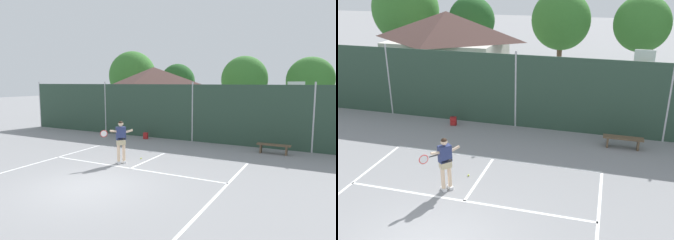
{
  "view_description": "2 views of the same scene",
  "coord_description": "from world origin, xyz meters",
  "views": [
    {
      "loc": [
        6.91,
        -7.52,
        3.51
      ],
      "look_at": [
        -0.04,
        5.93,
        1.62
      ],
      "focal_mm": 32.34,
      "sensor_mm": 36.0,
      "label": 1
    },
    {
      "loc": [
        3.93,
        -6.79,
        6.61
      ],
      "look_at": [
        0.16,
        6.79,
        1.14
      ],
      "focal_mm": 39.83,
      "sensor_mm": 36.0,
      "label": 2
    }
  ],
  "objects": [
    {
      "name": "ground_plane",
      "position": [
        0.0,
        0.0,
        0.0
      ],
      "size": [
        120.0,
        120.0,
        0.0
      ],
      "primitive_type": "plane",
      "color": "gray"
    },
    {
      "name": "court_markings",
      "position": [
        0.0,
        0.65,
        0.0
      ],
      "size": [
        8.3,
        11.1,
        0.01
      ],
      "color": "white",
      "rests_on": "ground"
    },
    {
      "name": "chainlink_fence",
      "position": [
        -0.0,
        9.0,
        1.69
      ],
      "size": [
        26.09,
        0.09,
        3.53
      ],
      "color": "#284233",
      "rests_on": "ground"
    },
    {
      "name": "basketball_hoop",
      "position": [
        5.48,
        10.79,
        2.31
      ],
      "size": [
        0.9,
        0.67,
        3.55
      ],
      "color": "#284CB2",
      "rests_on": "ground"
    },
    {
      "name": "clubhouse_building",
      "position": [
        -5.33,
        13.62,
        2.44
      ],
      "size": [
        6.84,
        5.0,
        4.71
      ],
      "color": "beige",
      "rests_on": "ground"
    },
    {
      "name": "treeline_backdrop",
      "position": [
        -2.39,
        19.37,
        3.91
      ],
      "size": [
        26.39,
        4.59,
        6.72
      ],
      "color": "brown",
      "rests_on": "ground"
    },
    {
      "name": "tennis_player",
      "position": [
        -0.81,
        2.95,
        1.11
      ],
      "size": [
        0.9,
        1.19,
        1.85
      ],
      "color": "silver",
      "rests_on": "ground"
    },
    {
      "name": "tennis_ball",
      "position": [
        -0.44,
        3.97,
        0.03
      ],
      "size": [
        0.07,
        0.07,
        0.07
      ],
      "primitive_type": "sphere",
      "color": "#CCE033",
      "rests_on": "ground"
    },
    {
      "name": "backpack_red",
      "position": [
        -2.85,
        8.31,
        0.19
      ],
      "size": [
        0.31,
        0.29,
        0.46
      ],
      "color": "maroon",
      "rests_on": "ground"
    },
    {
      "name": "courtside_bench",
      "position": [
        4.82,
        7.83,
        0.36
      ],
      "size": [
        1.6,
        0.36,
        0.48
      ],
      "color": "brown",
      "rests_on": "ground"
    }
  ]
}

